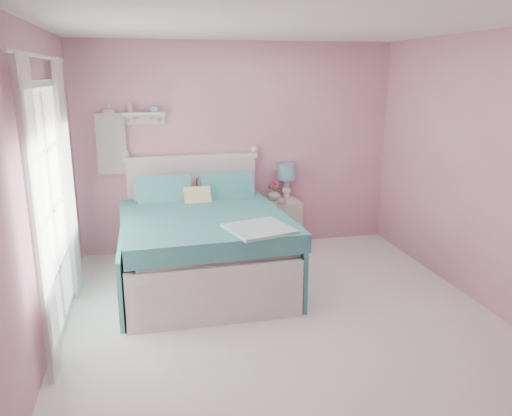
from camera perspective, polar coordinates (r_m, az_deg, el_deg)
name	(u,v)px	position (r m, az deg, el deg)	size (l,w,h in m)	color
floor	(285,324)	(4.68, 3.37, -13.08)	(4.50, 4.50, 0.00)	silver
room_shell	(288,151)	(4.17, 3.71, 6.48)	(4.50, 4.50, 4.50)	#C77E95
bed	(203,244)	(5.47, -6.10, -4.13)	(1.77, 2.17, 1.24)	silver
nightstand	(282,224)	(6.48, 2.97, -1.86)	(0.44, 0.43, 0.63)	beige
table_lamp	(287,174)	(6.45, 3.52, 3.89)	(0.23, 0.23, 0.47)	white
vase	(274,194)	(6.40, 2.07, 1.60)	(0.16, 0.16, 0.17)	#B8C4C0
teacup	(282,201)	(6.23, 2.96, 0.84)	(0.11, 0.11, 0.08)	pink
roses	(274,185)	(6.37, 2.07, 2.65)	(0.14, 0.11, 0.12)	#BF4161
wall_shelf	(143,115)	(6.17, -12.74, 10.33)	(0.50, 0.15, 0.25)	silver
hanging_dress	(111,144)	(6.21, -16.21, 7.03)	(0.34, 0.03, 0.72)	white
french_door	(51,212)	(4.58, -22.37, -0.39)	(0.04, 1.32, 2.16)	silver
curtain_near	(39,224)	(3.84, -23.54, -1.72)	(0.04, 0.40, 2.32)	white
curtain_far	(68,181)	(5.26, -20.67, 2.86)	(0.04, 0.40, 2.32)	white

